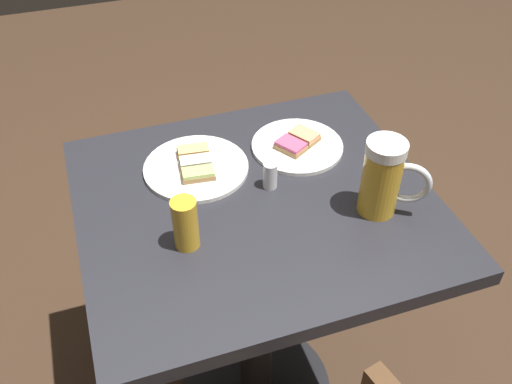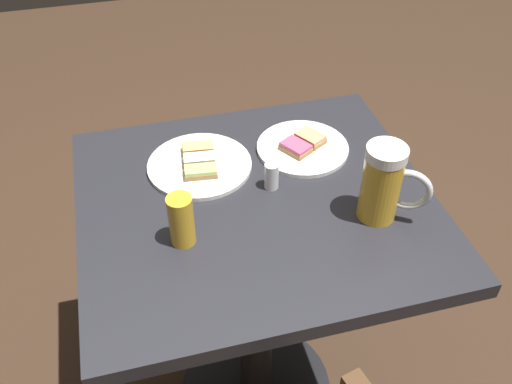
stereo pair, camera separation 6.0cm
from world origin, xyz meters
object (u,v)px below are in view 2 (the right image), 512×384
object	(u,v)px
plate_near	(199,164)
plate_far	(303,147)
beer_mug	(384,184)
salt_shaker	(271,176)
beer_glass_small	(181,220)

from	to	relation	value
plate_near	plate_far	world-z (taller)	same
beer_mug	salt_shaker	world-z (taller)	beer_mug
plate_far	beer_glass_small	distance (m)	0.39
plate_near	plate_far	size ratio (longest dim) A/B	1.10
beer_glass_small	beer_mug	bearing A→B (deg)	-94.41
plate_near	beer_glass_small	world-z (taller)	beer_glass_small
plate_far	beer_glass_small	world-z (taller)	beer_glass_small
beer_mug	beer_glass_small	bearing A→B (deg)	85.59
plate_near	beer_glass_small	distance (m)	0.23
plate_near	salt_shaker	bearing A→B (deg)	-127.95
beer_mug	beer_glass_small	xyz separation A→B (m)	(0.03, 0.40, -0.03)
beer_mug	beer_glass_small	world-z (taller)	beer_mug
plate_far	salt_shaker	world-z (taller)	salt_shaker
plate_far	beer_mug	world-z (taller)	beer_mug
beer_mug	salt_shaker	xyz separation A→B (m)	(0.14, 0.19, -0.05)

